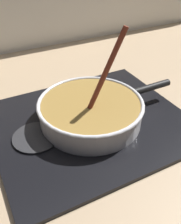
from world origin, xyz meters
The scene contains 5 objects.
ground centered at (0.00, 0.00, -0.02)m, with size 2.40×1.60×0.04m, color #9E8466.
hob_plate centered at (-0.05, 0.13, 0.01)m, with size 0.56×0.48×0.01m, color black.
burner_ring centered at (-0.05, 0.13, 0.02)m, with size 0.19×0.19×0.01m, color #592D0C.
spare_burner centered at (-0.21, 0.13, 0.01)m, with size 0.13×0.13×0.01m, color #262628.
cooking_pan centered at (-0.05, 0.13, 0.05)m, with size 0.44×0.30×0.28m.
Camera 1 is at (-0.32, -0.40, 0.48)m, focal length 41.03 mm.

